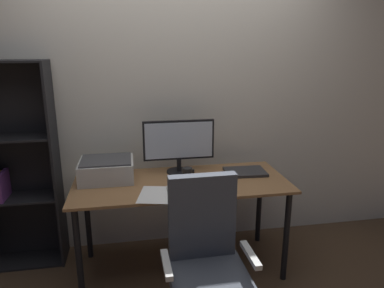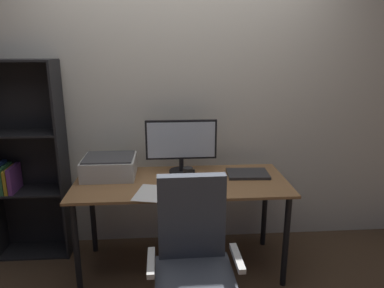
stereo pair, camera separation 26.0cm
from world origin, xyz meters
TOP-DOWN VIEW (x-y plane):
  - ground_plane at (0.00, 0.00)m, footprint 12.00×12.00m
  - back_wall at (0.00, 0.51)m, footprint 6.40×0.10m
  - desk at (0.00, 0.00)m, footprint 1.60×0.69m
  - monitor at (0.01, 0.20)m, footprint 0.56×0.20m
  - keyboard at (0.02, -0.17)m, footprint 0.29×0.11m
  - mouse at (0.24, -0.18)m, footprint 0.06×0.10m
  - coffee_mug at (0.05, 0.05)m, footprint 0.09×0.08m
  - laptop at (0.53, 0.09)m, footprint 0.33×0.25m
  - printer at (-0.55, 0.14)m, footprint 0.40×0.34m
  - paper_sheet at (-0.22, -0.21)m, footprint 0.27×0.34m
  - office_chair at (0.04, -0.73)m, footprint 0.54×0.54m
  - bookshelf at (-1.27, 0.34)m, footprint 0.60×0.28m

SIDE VIEW (x-z plane):
  - ground_plane at x=0.00m, z-range 0.00..0.00m
  - office_chair at x=0.04m, z-range -0.05..0.96m
  - desk at x=0.00m, z-range 0.29..1.03m
  - paper_sheet at x=-0.22m, z-range 0.74..0.74m
  - keyboard at x=0.02m, z-range 0.74..0.76m
  - laptop at x=0.53m, z-range 0.74..0.76m
  - mouse at x=0.24m, z-range 0.74..0.77m
  - coffee_mug at x=0.05m, z-range 0.74..0.83m
  - bookshelf at x=-1.27m, z-range -0.02..1.61m
  - printer at x=-0.55m, z-range 0.74..0.90m
  - monitor at x=0.01m, z-range 0.77..1.20m
  - back_wall at x=0.00m, z-range 0.00..2.60m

